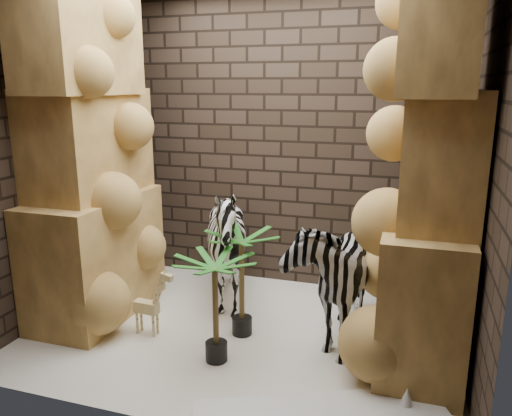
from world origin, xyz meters
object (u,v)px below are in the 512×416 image
(surfboard, at_px, (320,414))
(palm_back, at_px, (216,309))
(palm_front, at_px, (242,283))
(giraffe_toy, at_px, (146,300))
(zebra_left, at_px, (227,252))
(zebra_right, at_px, (333,263))

(surfboard, bearing_deg, palm_back, 130.21)
(palm_back, distance_m, surfboard, 1.06)
(palm_front, relative_size, palm_back, 1.08)
(palm_front, height_order, palm_back, palm_front)
(giraffe_toy, xyz_separation_m, surfboard, (1.60, -0.65, -0.29))
(giraffe_toy, height_order, palm_front, palm_front)
(giraffe_toy, bearing_deg, surfboard, -17.71)
(giraffe_toy, distance_m, palm_back, 0.76)
(zebra_left, bearing_deg, palm_back, -53.74)
(zebra_right, relative_size, palm_back, 1.52)
(palm_back, bearing_deg, surfboard, -26.13)
(zebra_right, height_order, palm_front, zebra_right)
(zebra_right, distance_m, palm_front, 0.77)
(zebra_right, relative_size, zebra_left, 1.06)
(zebra_left, bearing_deg, surfboard, -28.63)
(surfboard, bearing_deg, giraffe_toy, 134.26)
(surfboard, bearing_deg, zebra_left, 106.71)
(palm_back, bearing_deg, zebra_left, 105.26)
(zebra_right, xyz_separation_m, giraffe_toy, (-1.48, -0.45, -0.33))
(zebra_left, bearing_deg, giraffe_toy, -103.96)
(zebra_right, height_order, palm_back, zebra_right)
(zebra_left, height_order, palm_front, zebra_left)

